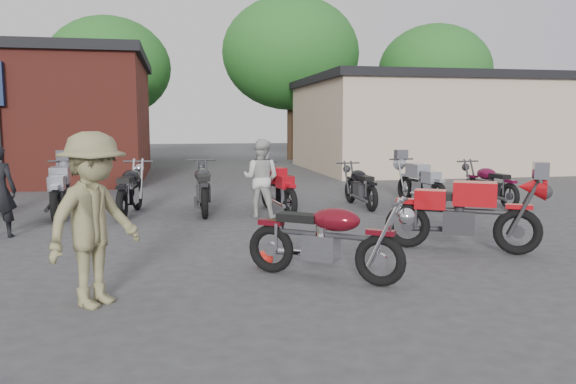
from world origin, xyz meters
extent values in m
plane|color=#353538|center=(0.00, 0.00, 0.00)|extent=(90.00, 90.00, 0.00)
cube|color=tan|center=(8.50, 15.00, 1.75)|extent=(10.00, 8.00, 3.50)
ellipsoid|color=red|center=(-0.79, 0.48, 0.11)|extent=(0.31, 0.31, 0.23)
imported|color=#BABCB7|center=(-0.22, 4.49, 0.81)|extent=(0.98, 0.90, 1.61)
imported|color=olive|center=(-2.80, -0.74, 0.93)|extent=(1.30, 1.37, 1.87)
camera|label=1|loc=(-1.94, -6.89, 1.96)|focal=35.00mm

